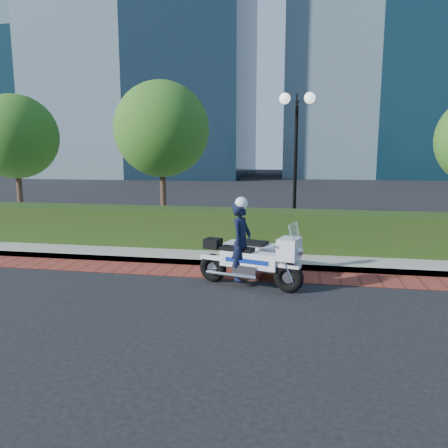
% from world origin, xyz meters
% --- Properties ---
extents(ground, '(120.00, 120.00, 0.00)m').
position_xyz_m(ground, '(0.00, 0.00, 0.00)').
color(ground, black).
rests_on(ground, ground).
extents(brick_strip, '(60.00, 1.00, 0.01)m').
position_xyz_m(brick_strip, '(0.00, 1.50, 0.01)').
color(brick_strip, maroon).
rests_on(brick_strip, ground).
extents(sidewalk, '(60.00, 8.00, 0.15)m').
position_xyz_m(sidewalk, '(0.00, 6.00, 0.07)').
color(sidewalk, gray).
rests_on(sidewalk, ground).
extents(hedge_main, '(18.00, 1.20, 1.00)m').
position_xyz_m(hedge_main, '(0.00, 3.60, 0.65)').
color(hedge_main, black).
rests_on(hedge_main, sidewalk).
extents(lamppost, '(1.02, 0.70, 4.21)m').
position_xyz_m(lamppost, '(1.00, 5.20, 2.96)').
color(lamppost, black).
rests_on(lamppost, sidewalk).
extents(tree_a, '(3.00, 3.00, 4.58)m').
position_xyz_m(tree_a, '(-9.00, 6.50, 3.22)').
color(tree_a, '#332319').
rests_on(tree_a, sidewalk).
extents(tree_b, '(3.20, 3.20, 4.89)m').
position_xyz_m(tree_b, '(-3.50, 6.50, 3.43)').
color(tree_b, '#332319').
rests_on(tree_b, sidewalk).
extents(tower_far_left, '(16.00, 14.00, 34.00)m').
position_xyz_m(tower_far_left, '(-36.00, 46.00, 17.00)').
color(tower_far_left, black).
rests_on(tower_far_left, ground).
extents(police_motorcycle, '(2.21, 1.88, 1.82)m').
position_xyz_m(police_motorcycle, '(0.24, 0.92, 0.62)').
color(police_motorcycle, black).
rests_on(police_motorcycle, ground).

